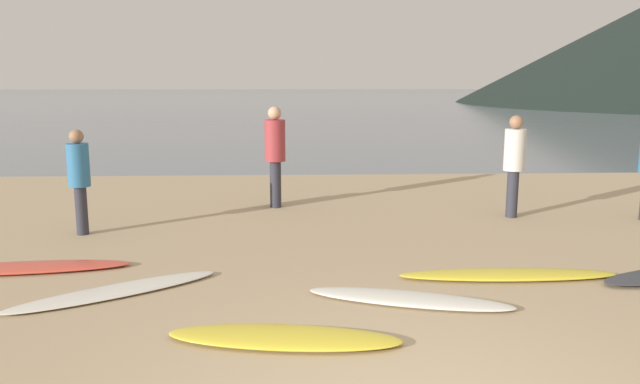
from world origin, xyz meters
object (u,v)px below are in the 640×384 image
at_px(person_3, 79,173).
at_px(surfboard_3, 284,337).
at_px(person_0, 275,148).
at_px(person_1, 514,158).
at_px(surfboard_4, 409,299).
at_px(surfboard_2, 115,291).
at_px(surfboard_1, 20,268).
at_px(surfboard_5, 508,275).

bearing_deg(person_3, surfboard_3, -161.08).
xyz_separation_m(person_0, person_1, (4.02, -0.98, -0.06)).
height_order(surfboard_4, person_3, person_3).
distance_m(surfboard_4, person_3, 5.46).
height_order(surfboard_3, person_1, person_1).
bearing_deg(surfboard_2, surfboard_1, 114.80).
distance_m(person_0, person_3, 3.43).
height_order(surfboard_3, surfboard_4, surfboard_3).
bearing_deg(surfboard_5, person_0, 125.21).
distance_m(surfboard_4, person_1, 4.79).
distance_m(surfboard_1, person_1, 7.62).
height_order(surfboard_5, person_1, person_1).
height_order(surfboard_1, person_1, person_1).
bearing_deg(surfboard_1, surfboard_5, -11.16).
bearing_deg(surfboard_1, surfboard_3, -40.25).
bearing_deg(person_1, surfboard_1, 46.62).
height_order(surfboard_1, surfboard_2, surfboard_1).
relative_size(surfboard_2, person_3, 1.49).
relative_size(surfboard_2, person_1, 1.37).
bearing_deg(person_3, surfboard_4, -143.60).
distance_m(surfboard_1, person_0, 4.89).
bearing_deg(surfboard_5, person_1, 71.38).
bearing_deg(person_3, surfboard_1, 155.81).
height_order(surfboard_1, surfboard_5, surfboard_5).
bearing_deg(surfboard_3, surfboard_2, 152.01).
height_order(person_0, person_3, person_0).
distance_m(surfboard_2, surfboard_3, 2.31).
height_order(surfboard_4, surfboard_5, surfboard_5).
xyz_separation_m(surfboard_1, surfboard_3, (3.28, -2.24, 0.01)).
distance_m(surfboard_1, surfboard_2, 1.66).
height_order(surfboard_2, person_3, person_3).
distance_m(surfboard_2, person_3, 3.09).
relative_size(surfboard_3, surfboard_4, 0.97).
xyz_separation_m(surfboard_4, surfboard_5, (1.32, 0.75, 0.01)).
height_order(surfboard_1, person_0, person_0).
height_order(surfboard_3, person_3, person_3).
distance_m(person_1, person_3, 6.94).
relative_size(surfboard_1, person_1, 1.54).
xyz_separation_m(person_1, person_3, (-6.88, -0.90, -0.08)).
distance_m(surfboard_4, person_0, 5.30).
bearing_deg(surfboard_5, surfboard_4, -149.41).
distance_m(surfboard_5, person_0, 5.20).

